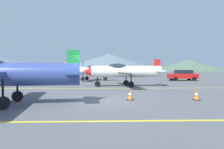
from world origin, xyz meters
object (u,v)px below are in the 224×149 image
traffic_cone_side (197,95)px  airplane_mid (123,71)px  airplane_far (88,70)px  car_sedan (183,75)px  traffic_cone_front (130,95)px

traffic_cone_side → airplane_mid: bearing=110.2°
airplane_mid → airplane_far: size_ratio=1.00×
car_sedan → traffic_cone_side: car_sedan is taller
airplane_mid → traffic_cone_side: 9.92m
traffic_cone_front → traffic_cone_side: same height
airplane_far → car_sedan: 14.41m
airplane_far → car_sedan: airplane_far is taller
traffic_cone_side → airplane_far: bearing=111.4°
car_sedan → traffic_cone_side: size_ratio=7.38×
airplane_mid → airplane_far: bearing=112.4°
car_sedan → airplane_mid: bearing=-134.4°
airplane_far → traffic_cone_side: (7.81, -19.96, -1.28)m
traffic_cone_front → car_sedan: bearing=61.6°
airplane_mid → car_sedan: 14.25m
airplane_mid → traffic_cone_side: bearing=-69.8°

